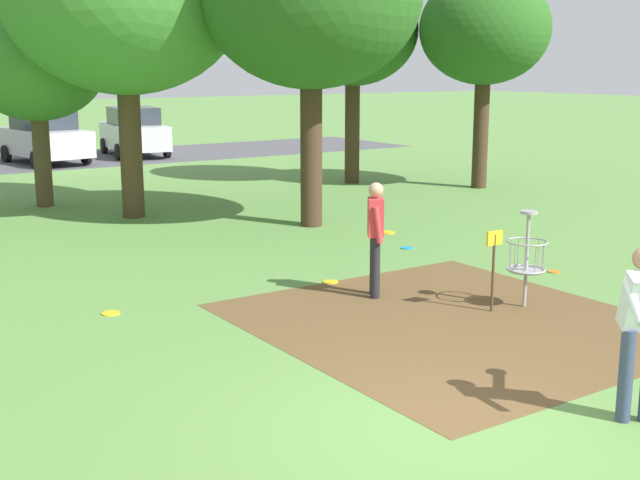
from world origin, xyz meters
The scene contains 13 objects.
ground_plane centered at (0.00, 0.00, 0.00)m, with size 160.00×160.00×0.00m, color #5B8942.
dirt_tee_pad centered at (2.24, 2.45, 0.00)m, with size 4.95×5.32×0.01m, color brown.
disc_golf_basket centered at (3.55, 2.43, 0.75)m, with size 0.98×0.58×1.39m.
player_foreground_watching centered at (2.18, 4.06, 0.97)m, with size 0.45×0.48×1.71m.
frisbee_near_basket centered at (5.56, 3.55, 0.01)m, with size 0.21×0.21×0.02m, color orange.
frisbee_by_tee centered at (4.72, 6.34, 0.01)m, with size 0.23×0.23×0.02m, color #1E93DB.
frisbee_mid_grass centered at (-1.41, 5.38, 0.01)m, with size 0.25×0.25×0.02m, color gold.
frisbee_far_left centered at (2.09, 5.08, 0.01)m, with size 0.25×0.25×0.02m, color gold.
tree_mid_left centered at (0.48, 15.06, 3.45)m, with size 3.32×3.32×4.89m.
tree_far_left centered at (11.55, 11.38, 4.33)m, with size 3.56×3.56×5.88m.
tree_far_center centered at (9.16, 14.18, 4.34)m, with size 3.71×3.71×5.95m.
parked_car_center_right centered at (3.16, 24.27, 0.92)m, with size 2.38×4.40×1.84m.
parked_car_rightmost centered at (6.73, 24.93, 0.92)m, with size 2.43×4.42×1.84m.
Camera 1 is at (-5.18, -5.39, 3.36)m, focal length 46.64 mm.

